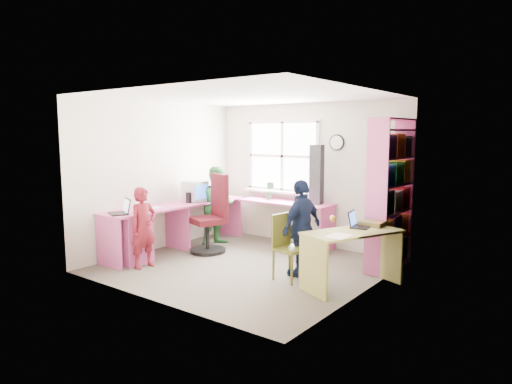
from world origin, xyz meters
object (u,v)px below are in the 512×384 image
person_red (144,228)px  person_navy (302,228)px  right_desk (352,246)px  laptop_left (122,210)px  bookshelf (390,198)px  swivel_chair (212,219)px  l_desk (168,227)px  cd_tower (317,175)px  person_green (219,206)px  potted_plant (270,190)px  wooden_chair (287,244)px  crt_monitor (195,191)px  laptop_right (358,223)px

person_red → person_navy: bearing=-59.2°
right_desk → laptop_left: 3.27m
right_desk → bookshelf: (0.05, 1.09, 0.49)m
right_desk → swivel_chair: 2.55m
l_desk → cd_tower: size_ratio=3.06×
laptop_left → person_green: (0.29, 1.75, -0.13)m
person_red → person_green: person_green is taller
laptop_left → potted_plant: size_ratio=1.27×
cd_tower → person_navy: size_ratio=0.75×
laptop_left → person_red: (0.34, 0.11, -0.23)m
l_desk → bookshelf: 3.35m
l_desk → wooden_chair: (2.09, 0.18, 0.01)m
bookshelf → swivel_chair: bookshelf is taller
l_desk → wooden_chair: 2.09m
right_desk → potted_plant: 2.62m
potted_plant → person_navy: 1.99m
bookshelf → crt_monitor: 3.21m
crt_monitor → potted_plant: 1.30m
bookshelf → cd_tower: bearing=167.7°
l_desk → potted_plant: size_ratio=9.33×
laptop_left → person_navy: 2.58m
bookshelf → laptop_left: (-3.11, -2.19, -0.20)m
bookshelf → laptop_right: bookshelf is taller
right_desk → potted_plant: potted_plant is taller
right_desk → laptop_right: size_ratio=3.95×
bookshelf → potted_plant: (-2.26, 0.27, -0.09)m
l_desk → swivel_chair: (0.37, 0.61, 0.08)m
bookshelf → person_green: size_ratio=1.56×
right_desk → bookshelf: size_ratio=0.64×
laptop_right → person_navy: 0.74m
right_desk → bookshelf: bookshelf is taller
crt_monitor → right_desk: bearing=0.1°
laptop_right → person_green: 2.74m
cd_tower → right_desk: bearing=-53.2°
right_desk → wooden_chair: wooden_chair is taller
laptop_left → cd_tower: cd_tower is taller
right_desk → potted_plant: (-2.21, 1.36, 0.40)m
l_desk → swivel_chair: swivel_chair is taller
right_desk → swivel_chair: size_ratio=1.08×
laptop_left → crt_monitor: bearing=115.2°
person_green → person_navy: size_ratio=1.04×
l_desk → person_navy: 2.21m
laptop_left → potted_plant: bearing=95.5°
crt_monitor → laptop_right: (3.02, -0.13, -0.17)m
bookshelf → potted_plant: bearing=173.1°
crt_monitor → person_navy: person_navy is taller
swivel_chair → potted_plant: size_ratio=3.94×
l_desk → laptop_right: bearing=12.7°
laptop_right → cd_tower: bearing=37.5°
wooden_chair → l_desk: bearing=-166.7°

